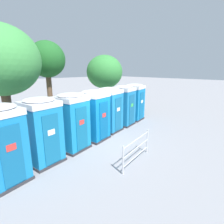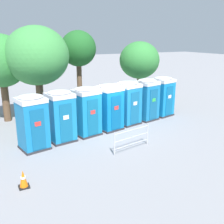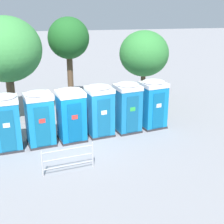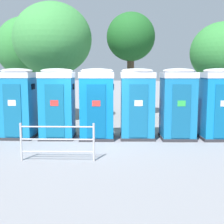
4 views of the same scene
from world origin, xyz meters
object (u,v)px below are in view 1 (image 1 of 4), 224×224
Objects in this scene: portapotty_1 at (42,131)px; portapotty_5 at (124,105)px; portapotty_0 at (2,145)px; portapotty_2 at (72,121)px; portapotty_4 at (110,109)px; street_tree_1 at (47,60)px; street_tree_3 at (105,72)px; portapotty_6 at (134,102)px; portapotty_3 at (95,115)px; event_barrier at (137,149)px; street_tree_0 at (1,61)px.

portapotty_1 is 1.00× the size of portapotty_5.
portapotty_0 is 1.00× the size of portapotty_5.
portapotty_2 and portapotty_5 have the same top height.
portapotty_2 and portapotty_4 have the same top height.
street_tree_1 is 4.67m from street_tree_3.
portapotty_1 is 1.00× the size of portapotty_6.
portapotty_3 is at bearing -136.80° from street_tree_3.
portapotty_1 reaches higher than event_barrier.
portapotty_4 is at bearing 11.16° from portapotty_2.
portapotty_2 is 1.00× the size of portapotty_6.
portapotty_6 is at bearing -18.68° from street_tree_0.
street_tree_1 is (3.24, 6.04, 2.83)m from portapotty_1.
street_tree_1 reaches higher than portapotty_6.
portapotty_2 is 0.45× the size of street_tree_0.
portapotty_3 is 5.19m from street_tree_0.
portapotty_1 is 1.45m from portapotty_2.
event_barrier is at bearing -68.55° from portapotty_2.
street_tree_1 is (-3.90, 4.75, 2.83)m from portapotty_6.
street_tree_0 is at bearing 132.31° from portapotty_3.
street_tree_1 is at bearing 86.25° from portapotty_3.
portapotty_0 and portapotty_1 have the same top height.
portapotty_2 is (2.84, 0.60, -0.00)m from portapotty_0.
portapotty_4 is 6.05m from street_tree_1.
portapotty_1 is 5.81m from portapotty_5.
portapotty_5 is (5.72, 1.00, -0.00)m from portapotty_1.
street_tree_0 is 1.21× the size of street_tree_3.
street_tree_0 is at bearing 161.32° from portapotty_6.
portapotty_5 is at bearing 10.81° from portapotty_0.
street_tree_0 is (-0.15, 3.75, 2.61)m from portapotty_1.
portapotty_2 is 5.80m from portapotty_6.
street_tree_3 is at bearing 30.34° from portapotty_0.
portapotty_0 and portapotty_2 have the same top height.
portapotty_3 is at bearing -165.58° from portapotty_4.
street_tree_3 is 2.30× the size of event_barrier.
portapotty_2 is 6.70m from street_tree_1.
portapotty_2 is 2.90m from portapotty_4.
portapotty_0 is at bearing -169.10° from portapotty_6.
street_tree_0 is (-3.02, 3.32, 2.61)m from portapotty_3.
portapotty_2 is 1.00× the size of portapotty_3.
portapotty_0 is 8.71m from portapotty_6.
street_tree_3 is (7.85, 1.22, -0.63)m from street_tree_0.
portapotty_3 is 0.54× the size of street_tree_3.
street_tree_0 is 7.58m from event_barrier.
portapotty_0 is 7.26m from portapotty_5.
event_barrier is at bearing -45.08° from portapotty_1.
street_tree_1 is at bearing 116.21° from portapotty_5.
portapotty_4 is 1.45m from portapotty_5.
portapotty_4 is 5.93m from street_tree_0.
portapotty_6 is (1.42, 0.29, -0.00)m from portapotty_5.
portapotty_6 is at bearing -50.61° from street_tree_1.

